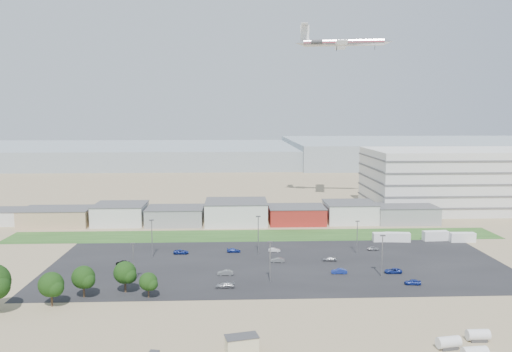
{
  "coord_description": "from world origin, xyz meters",
  "views": [
    {
      "loc": [
        -6.27,
        -107.71,
        39.54
      ],
      "look_at": [
        -0.81,
        22.0,
        23.4
      ],
      "focal_mm": 35.0,
      "sensor_mm": 36.0,
      "label": 1
    }
  ],
  "objects": [
    {
      "name": "box_trailer_c",
      "position": [
        56.71,
        43.26,
        1.48
      ],
      "size": [
        8.05,
        3.04,
        2.96
      ],
      "primitive_type": null,
      "rotation": [
        0.0,
        0.0,
        0.07
      ],
      "color": "silver",
      "rests_on": "ground"
    },
    {
      "name": "lightpole_front_m",
      "position": [
        1.84,
        6.12,
        4.94
      ],
      "size": [
        1.16,
        0.48,
        9.88
      ],
      "primitive_type": null,
      "color": "slate",
      "rests_on": "ground"
    },
    {
      "name": "ground",
      "position": [
        0.0,
        0.0,
        0.0
      ],
      "size": [
        700.0,
        700.0,
        0.0
      ],
      "primitive_type": "plane",
      "color": "#8F795B",
      "rests_on": "ground"
    },
    {
      "name": "tree_right",
      "position": [
        -30.91,
        0.67,
        4.01
      ],
      "size": [
        5.34,
        5.34,
        8.02
      ],
      "primitive_type": null,
      "color": "black",
      "rests_on": "ground"
    },
    {
      "name": "tree_left",
      "position": [
        -44.31,
        -7.0,
        4.12
      ],
      "size": [
        5.5,
        5.5,
        8.25
      ],
      "primitive_type": null,
      "color": "black",
      "rests_on": "ground"
    },
    {
      "name": "parked_car_11",
      "position": [
        4.93,
        32.21,
        0.56
      ],
      "size": [
        3.43,
        1.34,
        1.11
      ],
      "primitive_type": "imported",
      "rotation": [
        0.0,
        0.0,
        1.52
      ],
      "color": "silver",
      "rests_on": "ground"
    },
    {
      "name": "parked_car_12",
      "position": [
        19.14,
        22.53,
        0.57
      ],
      "size": [
        4.07,
        2.06,
        1.13
      ],
      "primitive_type": "imported",
      "rotation": [
        0.0,
        0.0,
        -1.7
      ],
      "color": "#A5A5AA",
      "rests_on": "ground"
    },
    {
      "name": "lightpole_front_l",
      "position": [
        -30.35,
        7.39,
        4.75
      ],
      "size": [
        1.12,
        0.47,
        9.5
      ],
      "primitive_type": null,
      "color": "slate",
      "rests_on": "ground"
    },
    {
      "name": "parked_car_6",
      "position": [
        -6.81,
        32.17,
        0.57
      ],
      "size": [
        3.95,
        1.63,
        1.14
      ],
      "primitive_type": "imported",
      "rotation": [
        0.0,
        0.0,
        1.56
      ],
      "color": "navy",
      "rests_on": "ground"
    },
    {
      "name": "box_trailer_d",
      "position": [
        64.39,
        41.11,
        1.44
      ],
      "size": [
        7.73,
        2.63,
        2.87
      ],
      "primitive_type": null,
      "rotation": [
        0.0,
        0.0,
        -0.03
      ],
      "color": "silver",
      "rests_on": "ground"
    },
    {
      "name": "box_trailer_b",
      "position": [
        44.4,
        42.33,
        1.4
      ],
      "size": [
        7.69,
        3.16,
        2.8
      ],
      "primitive_type": null,
      "rotation": [
        0.0,
        0.0,
        -0.11
      ],
      "color": "silver",
      "rests_on": "ground"
    },
    {
      "name": "parked_car_9",
      "position": [
        -21.81,
        31.17,
        0.6
      ],
      "size": [
        4.31,
        2.0,
        1.2
      ],
      "primitive_type": "imported",
      "rotation": [
        0.0,
        0.0,
        1.57
      ],
      "color": "navy",
      "rests_on": "ground"
    },
    {
      "name": "tree_mid",
      "position": [
        -39.22,
        -2.05,
        3.97
      ],
      "size": [
        5.3,
        5.3,
        7.95
      ],
      "primitive_type": null,
      "color": "black",
      "rests_on": "ground"
    },
    {
      "name": "parked_car_7",
      "position": [
        5.02,
        21.92,
        0.61
      ],
      "size": [
        3.85,
        1.7,
        1.23
      ],
      "primitive_type": "imported",
      "rotation": [
        0.0,
        0.0,
        -1.68
      ],
      "color": "#595B5E",
      "rests_on": "ground"
    },
    {
      "name": "storage_tank_nw",
      "position": [
        29.7,
        -28.9,
        1.19
      ],
      "size": [
        4.22,
        2.58,
        2.37
      ],
      "primitive_type": null,
      "rotation": [
        0.0,
        0.0,
        0.16
      ],
      "color": "silver",
      "rests_on": "ground"
    },
    {
      "name": "parked_car_3",
      "position": [
        -8.77,
        2.65,
        0.64
      ],
      "size": [
        4.44,
        1.87,
        1.28
      ],
      "primitive_type": "imported",
      "rotation": [
        0.0,
        0.0,
        -1.55
      ],
      "color": "#A5A5AA",
      "rests_on": "ground"
    },
    {
      "name": "storage_tank_ne",
      "position": [
        36.09,
        -26.25,
        1.16
      ],
      "size": [
        3.88,
        1.95,
        2.32
      ],
      "primitive_type": null,
      "rotation": [
        0.0,
        0.0,
        0.0
      ],
      "color": "silver",
      "rests_on": "ground"
    },
    {
      "name": "building_row",
      "position": [
        -17.0,
        71.0,
        4.0
      ],
      "size": [
        170.0,
        20.0,
        8.0
      ],
      "primitive_type": null,
      "color": "silver",
      "rests_on": "ground"
    },
    {
      "name": "parked_car_2",
      "position": [
        35.0,
        2.98,
        0.64
      ],
      "size": [
        3.95,
        2.02,
        1.29
      ],
      "primitive_type": "imported",
      "rotation": [
        0.0,
        0.0,
        -1.71
      ],
      "color": "navy",
      "rests_on": "ground"
    },
    {
      "name": "airliner",
      "position": [
        40.2,
        108.57,
        70.0
      ],
      "size": [
        45.55,
        34.78,
        12.23
      ],
      "primitive_type": null,
      "rotation": [
        0.0,
        0.0,
        -0.17
      ],
      "color": "silver"
    },
    {
      "name": "lightpole_back_m",
      "position": [
        0.18,
        30.7,
        5.44
      ],
      "size": [
        1.28,
        0.53,
        10.87
      ],
      "primitive_type": null,
      "color": "slate",
      "rests_on": "ground"
    },
    {
      "name": "grass_strip",
      "position": [
        0.0,
        52.0,
        0.01
      ],
      "size": [
        160.0,
        16.0,
        0.02
      ],
      "primitive_type": "cube",
      "color": "#22481B",
      "rests_on": "ground"
    },
    {
      "name": "parked_car_5",
      "position": [
        -36.15,
        21.44,
        0.6
      ],
      "size": [
        3.65,
        1.73,
        1.2
      ],
      "primitive_type": "imported",
      "rotation": [
        0.0,
        0.0,
        -1.66
      ],
      "color": "black",
      "rests_on": "ground"
    },
    {
      "name": "box_trailer_a",
      "position": [
        40.32,
        42.7,
        1.37
      ],
      "size": [
        7.31,
        2.32,
        2.74
      ],
      "primitive_type": null,
      "rotation": [
        0.0,
        0.0,
        -0.01
      ],
      "color": "silver",
      "rests_on": "ground"
    },
    {
      "name": "parking_garage",
      "position": [
        90.0,
        95.0,
        12.5
      ],
      "size": [
        80.0,
        40.0,
        25.0
      ],
      "primitive_type": "cube",
      "color": "silver",
      "rests_on": "ground"
    },
    {
      "name": "portable_shed",
      "position": [
        -5.33,
        -28.45,
        1.39
      ],
      "size": [
        6.03,
        4.05,
        2.78
      ],
      "primitive_type": null,
      "rotation": [
        0.0,
        0.0,
        0.23
      ],
      "color": "beige",
      "rests_on": "ground"
    },
    {
      "name": "hills_backdrop",
      "position": [
        40.0,
        315.0,
        4.5
      ],
      "size": [
        700.0,
        200.0,
        9.0
      ],
      "primitive_type": null,
      "color": "gray",
      "rests_on": "ground"
    },
    {
      "name": "parked_car_4",
      "position": [
        -8.82,
        11.69,
        0.64
      ],
      "size": [
        3.94,
        1.49,
        1.28
      ],
      "primitive_type": "imported",
      "rotation": [
        0.0,
        0.0,
        -1.6
      ],
      "color": "#595B5E",
      "rests_on": "ground"
    },
    {
      "name": "lightpole_back_l",
      "position": [
        -29.47,
        28.51,
        5.27
      ],
      "size": [
        1.24,
        0.52,
        10.55
      ],
      "primitive_type": null,
      "color": "slate",
      "rests_on": "ground"
    },
    {
      "name": "tree_near",
      "position": [
        -25.19,
        -2.8,
        3.16
      ],
      "size": [
        4.22,
        4.22,
        6.33
      ],
      "primitive_type": null,
      "color": "black",
      "rests_on": "ground"
    },
    {
      "name": "lightpole_front_r",
      "position": [
        29.5,
        9.22,
        5.17
      ],
      "size": [
        1.22,
        0.51,
        10.34
      ],
      "primitive_type": null,
      "color": "slate",
      "rests_on": "ground"
    },
    {
      "name": "parked_car_8",
      "position": [
        33.93,
        32.67,
        0.56
      ],
      "size": [
        3.32,
        1.37,
        1.13
      ],
      "primitive_type": "imported",
      "rotation": [
        0.0,
        0.0,
        1.56
      ],
      "color": "#A5A5AA",
      "rests_on": "ground"
    },
    {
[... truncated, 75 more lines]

